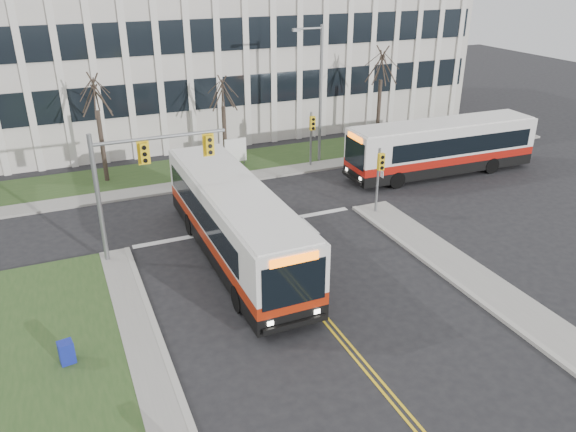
{
  "coord_description": "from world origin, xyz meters",
  "views": [
    {
      "loc": [
        -8.66,
        -17.41,
        12.93
      ],
      "look_at": [
        0.81,
        4.57,
        2.0
      ],
      "focal_mm": 35.0,
      "sensor_mm": 36.0,
      "label": 1
    }
  ],
  "objects_px": {
    "streetlight": "(318,88)",
    "bus_main": "(235,224)",
    "directory_sign": "(236,150)",
    "newspaper_box_blue": "(67,354)",
    "bus_cross": "(441,149)"
  },
  "relations": [
    {
      "from": "bus_main",
      "to": "newspaper_box_blue",
      "type": "distance_m",
      "value": 9.46
    },
    {
      "from": "newspaper_box_blue",
      "to": "bus_cross",
      "type": "bearing_deg",
      "value": 15.91
    },
    {
      "from": "directory_sign",
      "to": "newspaper_box_blue",
      "type": "relative_size",
      "value": 2.11
    },
    {
      "from": "directory_sign",
      "to": "bus_cross",
      "type": "xyz_separation_m",
      "value": [
        11.99,
        -6.56,
        0.54
      ]
    },
    {
      "from": "directory_sign",
      "to": "newspaper_box_blue",
      "type": "distance_m",
      "value": 21.15
    },
    {
      "from": "streetlight",
      "to": "bus_cross",
      "type": "distance_m",
      "value": 9.03
    },
    {
      "from": "directory_sign",
      "to": "bus_cross",
      "type": "height_order",
      "value": "bus_cross"
    },
    {
      "from": "streetlight",
      "to": "directory_sign",
      "type": "relative_size",
      "value": 4.6
    },
    {
      "from": "bus_cross",
      "to": "newspaper_box_blue",
      "type": "distance_m",
      "value": 26.36
    },
    {
      "from": "bus_cross",
      "to": "directory_sign",
      "type": "bearing_deg",
      "value": -117.14
    },
    {
      "from": "streetlight",
      "to": "bus_cross",
      "type": "relative_size",
      "value": 0.72
    },
    {
      "from": "newspaper_box_blue",
      "to": "bus_main",
      "type": "bearing_deg",
      "value": 24.31
    },
    {
      "from": "streetlight",
      "to": "bus_main",
      "type": "relative_size",
      "value": 0.69
    },
    {
      "from": "directory_sign",
      "to": "newspaper_box_blue",
      "type": "xyz_separation_m",
      "value": [
        -12.0,
        -17.41,
        -0.7
      ]
    },
    {
      "from": "streetlight",
      "to": "bus_main",
      "type": "xyz_separation_m",
      "value": [
        -9.65,
        -11.04,
        -3.41
      ]
    }
  ]
}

